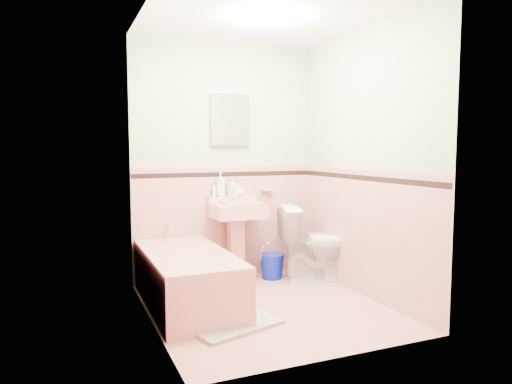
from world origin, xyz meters
name	(u,v)px	position (x,y,z in m)	size (l,w,h in m)	color
floor	(267,307)	(0.00, 0.00, 0.00)	(2.20, 2.20, 0.00)	#D7908D
ceiling	(268,15)	(0.00, 0.00, 2.50)	(2.20, 2.20, 0.00)	white
wall_back	(225,162)	(0.00, 1.10, 1.25)	(2.50, 2.50, 0.00)	beige
wall_front	(337,171)	(0.00, -1.10, 1.25)	(2.50, 2.50, 0.00)	beige
wall_left	(150,167)	(-1.00, 0.00, 1.25)	(2.50, 2.50, 0.00)	beige
wall_right	(364,164)	(1.00, 0.00, 1.25)	(2.50, 2.50, 0.00)	beige
wainscot_back	(226,222)	(0.00, 1.09, 0.60)	(2.00, 2.00, 0.00)	#DA9592
wainscot_front	(335,270)	(0.00, -1.09, 0.60)	(2.00, 2.00, 0.00)	#DA9592
wainscot_left	(153,250)	(-0.99, 0.00, 0.60)	(2.20, 2.20, 0.00)	#DA9592
wainscot_right	(362,232)	(0.99, 0.00, 0.60)	(2.20, 2.20, 0.00)	#DA9592
accent_back	(226,174)	(0.00, 1.08, 1.12)	(2.00, 2.00, 0.00)	black
accent_front	(335,191)	(0.00, -1.08, 1.12)	(2.00, 2.00, 0.00)	black
accent_left	(152,184)	(-0.98, 0.00, 1.12)	(2.20, 2.20, 0.00)	black
accent_right	(362,178)	(0.98, 0.00, 1.12)	(2.20, 2.20, 0.00)	black
cap_back	(226,165)	(0.00, 1.08, 1.22)	(2.00, 2.00, 0.00)	#D79193
cap_front	(336,176)	(0.00, -1.08, 1.22)	(2.00, 2.00, 0.00)	#D79193
cap_left	(152,171)	(-0.98, 0.00, 1.22)	(2.20, 2.20, 0.00)	#D79193
cap_right	(363,167)	(0.98, 0.00, 1.22)	(2.20, 2.20, 0.00)	#D79193
bathtub	(187,280)	(-0.63, 0.33, 0.23)	(0.70, 1.50, 0.45)	#D2908D
tub_faucet	(169,224)	(-0.63, 1.05, 0.63)	(0.04, 0.04, 0.12)	silver
sink	(238,242)	(0.05, 0.86, 0.42)	(0.53, 0.48, 0.83)	#D2908D
sink_faucet	(233,191)	(0.05, 1.00, 0.95)	(0.02, 0.02, 0.10)	silver
medicine_cabinet	(231,120)	(0.05, 1.07, 1.70)	(0.43, 0.04, 0.54)	white
soap_dish	(267,189)	(0.47, 1.06, 0.95)	(0.12, 0.07, 0.04)	#D2908D
soap_bottle_left	(221,184)	(-0.08, 1.04, 1.02)	(0.10, 0.10, 0.26)	#B2B2B2
soap_bottle_mid	(233,187)	(0.06, 1.04, 0.99)	(0.09, 0.09, 0.20)	#B2B2B2
soap_bottle_right	(240,190)	(0.15, 1.04, 0.95)	(0.10, 0.10, 0.13)	#B2B2B2
tube	(214,191)	(-0.15, 1.04, 0.95)	(0.04, 0.04, 0.12)	white
toilet	(317,243)	(0.85, 0.58, 0.40)	(0.45, 0.79, 0.81)	white
bucket	(272,266)	(0.43, 0.83, 0.13)	(0.26, 0.26, 0.26)	#061597
bath_mat	(232,324)	(-0.43, -0.29, 0.01)	(0.71, 0.47, 0.03)	gray
shoe	(222,320)	(-0.51, -0.28, 0.06)	(0.14, 0.07, 0.06)	#BF1E59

